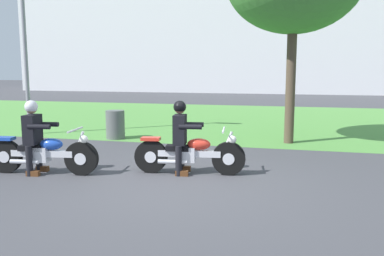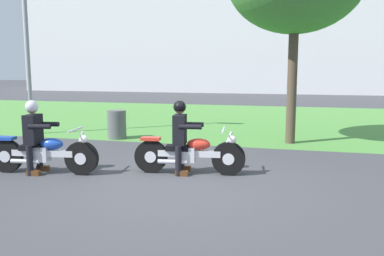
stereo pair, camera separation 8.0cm
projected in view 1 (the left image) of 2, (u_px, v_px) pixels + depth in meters
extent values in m
plane|color=#424247|center=(179.00, 185.00, 6.89)|extent=(120.00, 120.00, 0.00)
cube|color=#549342|center=(246.00, 119.00, 16.15)|extent=(60.00, 12.00, 0.01)
cube|color=silver|center=(324.00, 8.00, 34.54)|extent=(54.96, 8.00, 14.52)
cylinder|color=black|center=(229.00, 158.00, 7.51)|extent=(0.64, 0.20, 0.63)
cylinder|color=silver|center=(229.00, 158.00, 7.51)|extent=(0.24, 0.17, 0.22)
cylinder|color=black|center=(151.00, 156.00, 7.69)|extent=(0.64, 0.20, 0.63)
cylinder|color=silver|center=(151.00, 156.00, 7.69)|extent=(0.24, 0.17, 0.22)
cube|color=silver|center=(189.00, 153.00, 7.59)|extent=(1.19, 0.29, 0.12)
cube|color=silver|center=(187.00, 154.00, 7.60)|extent=(0.35, 0.28, 0.28)
ellipsoid|color=red|center=(199.00, 144.00, 7.54)|extent=(0.47, 0.30, 0.22)
cube|color=black|center=(178.00, 148.00, 7.60)|extent=(0.47, 0.30, 0.10)
cube|color=red|center=(151.00, 139.00, 7.64)|extent=(0.38, 0.25, 0.06)
cylinder|color=silver|center=(226.00, 145.00, 7.48)|extent=(0.26, 0.08, 0.53)
cylinder|color=silver|center=(224.00, 130.00, 7.45)|extent=(0.12, 0.66, 0.04)
sphere|color=white|center=(232.00, 140.00, 7.45)|extent=(0.16, 0.16, 0.16)
cylinder|color=silver|center=(173.00, 162.00, 7.51)|extent=(0.56, 0.15, 0.08)
cylinder|color=black|center=(181.00, 157.00, 7.80)|extent=(0.12, 0.12, 0.56)
cube|color=#593319|center=(184.00, 169.00, 7.83)|extent=(0.25, 0.13, 0.10)
cylinder|color=black|center=(179.00, 161.00, 7.45)|extent=(0.12, 0.12, 0.56)
cube|color=#593319|center=(182.00, 173.00, 7.47)|extent=(0.25, 0.13, 0.10)
cube|color=black|center=(180.00, 130.00, 7.54)|extent=(0.27, 0.41, 0.56)
cylinder|color=black|center=(193.00, 124.00, 7.67)|extent=(0.43, 0.14, 0.09)
cylinder|color=black|center=(190.00, 127.00, 7.34)|extent=(0.43, 0.14, 0.09)
sphere|color=#996B4C|center=(180.00, 108.00, 7.49)|extent=(0.20, 0.20, 0.20)
sphere|color=black|center=(180.00, 107.00, 7.48)|extent=(0.24, 0.24, 0.24)
cylinder|color=black|center=(81.00, 158.00, 7.50)|extent=(0.64, 0.20, 0.63)
cylinder|color=silver|center=(81.00, 158.00, 7.50)|extent=(0.24, 0.17, 0.22)
cylinder|color=black|center=(6.00, 156.00, 7.68)|extent=(0.64, 0.20, 0.63)
cylinder|color=silver|center=(6.00, 156.00, 7.68)|extent=(0.24, 0.17, 0.22)
cube|color=silver|center=(43.00, 153.00, 7.58)|extent=(1.22, 0.30, 0.12)
cube|color=silver|center=(40.00, 154.00, 7.59)|extent=(0.35, 0.28, 0.28)
ellipsoid|color=#1E47B2|center=(51.00, 144.00, 7.54)|extent=(0.47, 0.30, 0.22)
cube|color=black|center=(32.00, 148.00, 7.59)|extent=(0.47, 0.30, 0.10)
cube|color=#1E47B2|center=(4.00, 138.00, 7.63)|extent=(0.38, 0.25, 0.06)
cylinder|color=silver|center=(78.00, 145.00, 7.47)|extent=(0.26, 0.08, 0.53)
cylinder|color=silver|center=(75.00, 130.00, 7.44)|extent=(0.12, 0.66, 0.04)
sphere|color=white|center=(84.00, 140.00, 7.45)|extent=(0.16, 0.16, 0.16)
cylinder|color=silver|center=(24.00, 162.00, 7.50)|extent=(0.56, 0.15, 0.08)
cylinder|color=black|center=(39.00, 157.00, 7.80)|extent=(0.12, 0.12, 0.57)
cube|color=#593319|center=(42.00, 169.00, 7.82)|extent=(0.25, 0.13, 0.10)
cylinder|color=black|center=(29.00, 161.00, 7.44)|extent=(0.12, 0.12, 0.57)
cube|color=#593319|center=(33.00, 173.00, 7.47)|extent=(0.25, 0.13, 0.10)
cube|color=black|center=(33.00, 130.00, 7.54)|extent=(0.27, 0.41, 0.56)
cylinder|color=black|center=(48.00, 124.00, 7.67)|extent=(0.43, 0.14, 0.09)
cylinder|color=black|center=(39.00, 127.00, 7.33)|extent=(0.43, 0.14, 0.09)
sphere|color=tan|center=(31.00, 108.00, 7.48)|extent=(0.20, 0.20, 0.20)
sphere|color=silver|center=(31.00, 107.00, 7.48)|extent=(0.24, 0.24, 0.24)
cylinder|color=brown|center=(290.00, 86.00, 10.63)|extent=(0.25, 0.25, 3.05)
cylinder|color=gray|center=(24.00, 32.00, 11.89)|extent=(0.12, 0.12, 6.13)
cylinder|color=#595E5B|center=(115.00, 125.00, 11.46)|extent=(0.53, 0.53, 0.81)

